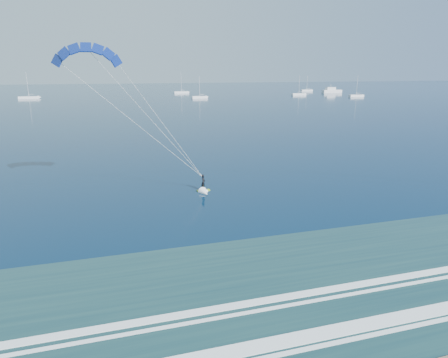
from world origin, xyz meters
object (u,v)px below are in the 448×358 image
motor_yacht (332,91)px  sailboat_3 (200,97)px  sailboat_5 (299,94)px  sailboat_7 (307,90)px  sailboat_4 (181,92)px  sailboat_2 (29,97)px  kitesurfer_rig (147,116)px  sailboat_6 (356,96)px

motor_yacht → sailboat_3: (-94.11, -26.46, -0.74)m
sailboat_5 → sailboat_7: 47.79m
sailboat_4 → sailboat_2: bearing=-162.7°
sailboat_2 → sailboat_7: size_ratio=1.27×
motor_yacht → sailboat_2: size_ratio=0.97×
kitesurfer_rig → sailboat_6: 198.41m
motor_yacht → sailboat_4: 97.15m
kitesurfer_rig → sailboat_6: (129.82, 149.79, -8.82)m
motor_yacht → sailboat_7: (-6.03, 22.33, -0.75)m
kitesurfer_rig → sailboat_3: 168.75m
sailboat_2 → sailboat_4: (84.85, 26.49, -0.00)m
motor_yacht → sailboat_2: sailboat_2 is taller
sailboat_4 → sailboat_7: 88.42m
motor_yacht → sailboat_5: 36.80m
sailboat_2 → sailboat_4: bearing=17.3°
sailboat_3 → sailboat_4: sailboat_4 is taller
kitesurfer_rig → sailboat_7: kitesurfer_rig is taller
sailboat_3 → sailboat_6: sailboat_6 is taller
sailboat_3 → sailboat_5: sailboat_5 is taller
sailboat_3 → sailboat_5: (61.79, 8.89, 0.00)m
kitesurfer_rig → sailboat_5: 201.75m
sailboat_3 → sailboat_7: sailboat_3 is taller
motor_yacht → sailboat_3: sailboat_3 is taller
kitesurfer_rig → sailboat_3: (44.01, 162.67, -8.81)m
motor_yacht → sailboat_6: bearing=-101.9°
motor_yacht → sailboat_4: sailboat_4 is taller
sailboat_5 → sailboat_7: bearing=56.6°
sailboat_6 → motor_yacht: bearing=78.1°
sailboat_2 → sailboat_6: bearing=-11.8°
kitesurfer_rig → sailboat_4: bearing=78.4°
motor_yacht → sailboat_3: bearing=-164.3°
sailboat_2 → sailboat_4: 88.89m
sailboat_2 → sailboat_6: size_ratio=1.16×
motor_yacht → sailboat_7: sailboat_7 is taller
sailboat_5 → sailboat_3: bearing=-171.8°
sailboat_4 → sailboat_5: size_ratio=1.08×
sailboat_5 → sailboat_6: bearing=-42.2°
kitesurfer_rig → sailboat_4: kitesurfer_rig is taller
sailboat_5 → sailboat_7: (26.30, 39.90, -0.01)m
motor_yacht → sailboat_5: (-32.33, -17.57, -0.74)m
sailboat_4 → sailboat_3: bearing=-89.6°
sailboat_2 → sailboat_7: 175.22m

